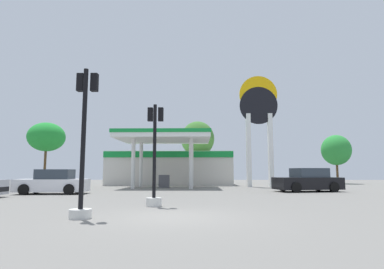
{
  "coord_description": "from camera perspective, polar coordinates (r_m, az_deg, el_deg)",
  "views": [
    {
      "loc": [
        0.83,
        -9.81,
        1.37
      ],
      "look_at": [
        0.43,
        11.32,
        3.9
      ],
      "focal_mm": 29.22,
      "sensor_mm": 36.0,
      "label": 1
    }
  ],
  "objects": [
    {
      "name": "gas_station",
      "position": [
        33.42,
        -4.02,
        -5.68
      ],
      "size": [
        12.97,
        12.84,
        4.78
      ],
      "color": "beige",
      "rests_on": "ground"
    },
    {
      "name": "traffic_signal_1",
      "position": [
        10.07,
        -19.23,
        -3.5
      ],
      "size": [
        0.65,
        0.68,
        4.57
      ],
      "color": "silver",
      "rests_on": "ground"
    },
    {
      "name": "car_0",
      "position": [
        21.68,
        -24.06,
        -8.05
      ],
      "size": [
        4.4,
        2.23,
        1.53
      ],
      "color": "black",
      "rests_on": "ground"
    },
    {
      "name": "tree_1",
      "position": [
        37.11,
        1.03,
        -0.8
      ],
      "size": [
        3.96,
        3.96,
        7.36
      ],
      "color": "brown",
      "rests_on": "ground"
    },
    {
      "name": "station_pole_sign",
      "position": [
        29.98,
        12.09,
        3.12
      ],
      "size": [
        3.54,
        0.56,
        10.42
      ],
      "color": "white",
      "rests_on": "ground"
    },
    {
      "name": "traffic_signal_0",
      "position": [
        12.86,
        -6.86,
        -5.61
      ],
      "size": [
        0.65,
        0.67,
        4.15
      ],
      "color": "silver",
      "rests_on": "ground"
    },
    {
      "name": "car_1",
      "position": [
        23.59,
        20.36,
        -7.95
      ],
      "size": [
        4.85,
        2.84,
        1.63
      ],
      "color": "black",
      "rests_on": "ground"
    },
    {
      "name": "ground_plane",
      "position": [
        9.94,
        -3.85,
        -14.75
      ],
      "size": [
        90.0,
        90.0,
        0.0
      ],
      "primitive_type": "plane",
      "color": "slate",
      "rests_on": "ground"
    },
    {
      "name": "tree_0",
      "position": [
        41.48,
        -25.03,
        -0.43
      ],
      "size": [
        4.34,
        4.34,
        7.29
      ],
      "color": "brown",
      "rests_on": "ground"
    },
    {
      "name": "tree_2",
      "position": [
        40.75,
        24.81,
        -2.6
      ],
      "size": [
        3.38,
        3.38,
        5.72
      ],
      "color": "brown",
      "rests_on": "ground"
    }
  ]
}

